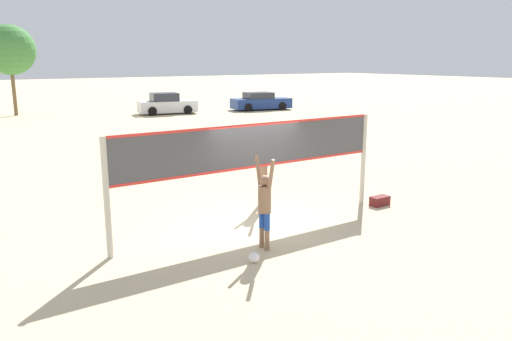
{
  "coord_description": "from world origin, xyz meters",
  "views": [
    {
      "loc": [
        -6.51,
        -9.71,
        4.01
      ],
      "look_at": [
        0.0,
        0.0,
        1.39
      ],
      "focal_mm": 35.0,
      "sensor_mm": 36.0,
      "label": 1
    }
  ],
  "objects": [
    {
      "name": "volleyball",
      "position": [
        -1.3,
        -1.87,
        0.11
      ],
      "size": [
        0.22,
        0.22,
        0.22
      ],
      "color": "white",
      "rests_on": "ground_plane"
    },
    {
      "name": "volleyball_net",
      "position": [
        0.0,
        0.0,
        1.77
      ],
      "size": [
        7.38,
        0.13,
        2.53
      ],
      "color": "beige",
      "rests_on": "ground_plane"
    },
    {
      "name": "player_blocker",
      "position": [
        1.1,
        1.32,
        1.11
      ],
      "size": [
        0.28,
        0.7,
        2.11
      ],
      "rotation": [
        0.0,
        0.0,
        -1.57
      ],
      "color": "#8C664C",
      "rests_on": "ground_plane"
    },
    {
      "name": "parked_car_near",
      "position": [
        16.3,
        23.66,
        0.64
      ],
      "size": [
        5.0,
        2.74,
        1.4
      ],
      "rotation": [
        0.0,
        0.0,
        -0.2
      ],
      "color": "navy",
      "rests_on": "ground_plane"
    },
    {
      "name": "parked_car_mid",
      "position": [
        8.77,
        25.07,
        0.69
      ],
      "size": [
        4.51,
        2.51,
        1.56
      ],
      "rotation": [
        0.0,
        0.0,
        -0.18
      ],
      "color": "silver",
      "rests_on": "ground_plane"
    },
    {
      "name": "ground_plane",
      "position": [
        0.0,
        0.0,
        0.0
      ],
      "size": [
        200.0,
        200.0,
        0.0
      ],
      "primitive_type": "plane",
      "color": "beige"
    },
    {
      "name": "tree_right_cluster",
      "position": [
        -0.81,
        30.2,
        4.63
      ],
      "size": [
        3.53,
        3.53,
        6.41
      ],
      "color": "brown",
      "rests_on": "ground_plane"
    },
    {
      "name": "gear_bag",
      "position": [
        3.85,
        -0.48,
        0.13
      ],
      "size": [
        0.55,
        0.29,
        0.26
      ],
      "color": "maroon",
      "rests_on": "ground_plane"
    },
    {
      "name": "player_spiker",
      "position": [
        -0.7,
        -1.37,
        1.06
      ],
      "size": [
        0.28,
        0.69,
        2.02
      ],
      "rotation": [
        0.0,
        0.0,
        1.57
      ],
      "color": "#8C664C",
      "rests_on": "ground_plane"
    }
  ]
}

